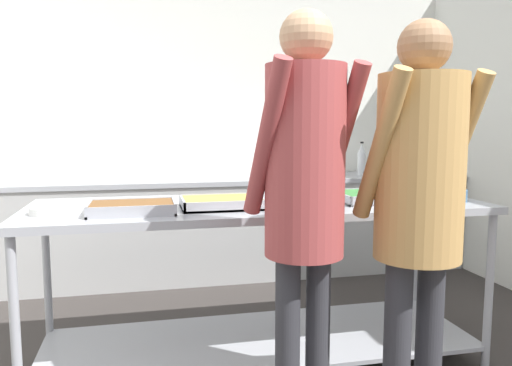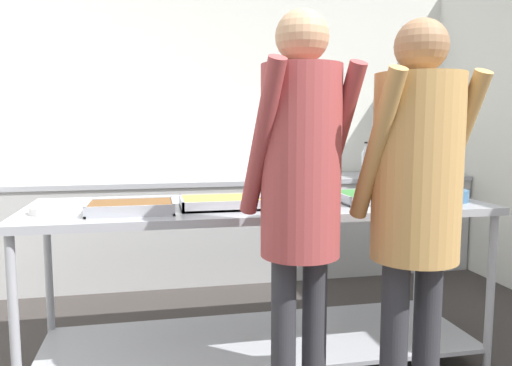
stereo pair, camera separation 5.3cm
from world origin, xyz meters
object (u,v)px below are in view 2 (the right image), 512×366
serving_tray_vegetables (377,197)px  broccoli_bowl (446,193)px  serving_tray_roast (131,208)px  plate_stack (55,209)px  guest_serving_left (416,189)px  serving_tray_greens (221,203)px  water_bottle (366,160)px  guest_serving_right (301,181)px  sauce_pan (296,195)px

serving_tray_vegetables → broccoli_bowl: 0.39m
serving_tray_roast → broccoli_bowl: size_ratio=1.74×
plate_stack → guest_serving_left: (1.51, -0.76, 0.16)m
serving_tray_roast → serving_tray_vegetables: 1.35m
serving_tray_greens → water_bottle: (1.58, 1.73, 0.08)m
serving_tray_vegetables → water_bottle: bearing=68.2°
plate_stack → guest_serving_left: bearing=-26.7°
serving_tray_roast → water_bottle: water_bottle is taller
guest_serving_right → water_bottle: (1.34, 2.40, -0.10)m
broccoli_bowl → guest_serving_right: size_ratio=0.13×
plate_stack → sauce_pan: 1.26m
serving_tray_greens → guest_serving_left: (0.69, -0.76, 0.15)m
plate_stack → broccoli_bowl: 2.10m
serving_tray_greens → broccoli_bowl: (1.28, -0.04, 0.02)m
sauce_pan → guest_serving_right: (-0.21, -0.77, 0.17)m
sauce_pan → guest_serving_right: guest_serving_right is taller
broccoli_bowl → guest_serving_left: guest_serving_left is taller
sauce_pan → broccoli_bowl: size_ratio=1.59×
guest_serving_right → water_bottle: guest_serving_right is taller
plate_stack → water_bottle: water_bottle is taller
serving_tray_greens → serving_tray_vegetables: size_ratio=0.90×
guest_serving_left → guest_serving_right: guest_serving_right is taller
plate_stack → serving_tray_roast: serving_tray_roast is taller
sauce_pan → water_bottle: water_bottle is taller
serving_tray_greens → water_bottle: size_ratio=1.35×
plate_stack → guest_serving_left: size_ratio=0.14×
serving_tray_roast → guest_serving_left: guest_serving_left is taller
serving_tray_roast → broccoli_bowl: (1.74, 0.02, 0.02)m
broccoli_bowl → guest_serving_right: 1.24m
broccoli_bowl → guest_serving_right: bearing=-148.9°
serving_tray_roast → guest_serving_right: size_ratio=0.23×
broccoli_bowl → plate_stack: bearing=178.9°
guest_serving_right → water_bottle: size_ratio=5.74×
plate_stack → serving_tray_vegetables: serving_tray_vegetables is taller
guest_serving_left → serving_tray_roast: bearing=148.7°
water_bottle → guest_serving_left: bearing=-109.7°
serving_tray_roast → guest_serving_left: size_ratio=0.24×
serving_tray_roast → guest_serving_right: 0.94m
serving_tray_greens → serving_tray_vegetables: bearing=1.9°
serving_tray_greens → water_bottle: water_bottle is taller
serving_tray_vegetables → guest_serving_left: guest_serving_left is taller
guest_serving_left → water_bottle: 2.64m
water_bottle → broccoli_bowl: bearing=-99.4°
guest_serving_left → water_bottle: size_ratio=5.63×
serving_tray_vegetables → water_bottle: water_bottle is taller
guest_serving_left → water_bottle: (0.89, 2.48, -0.07)m
serving_tray_vegetables → guest_serving_right: bearing=-133.5°
serving_tray_greens → guest_serving_right: guest_serving_right is taller
serving_tray_vegetables → broccoli_bowl: size_ratio=1.94×
plate_stack → broccoli_bowl: (2.10, -0.04, 0.03)m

